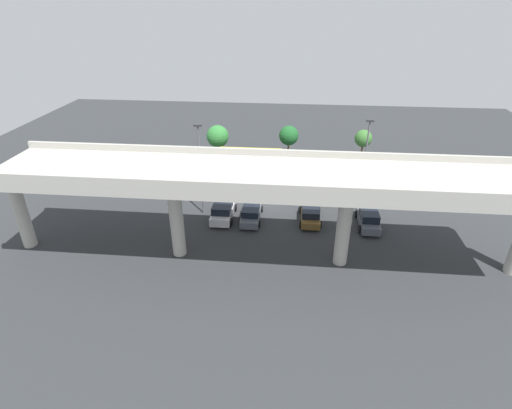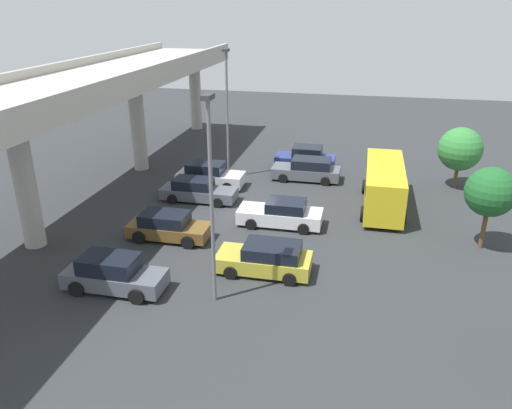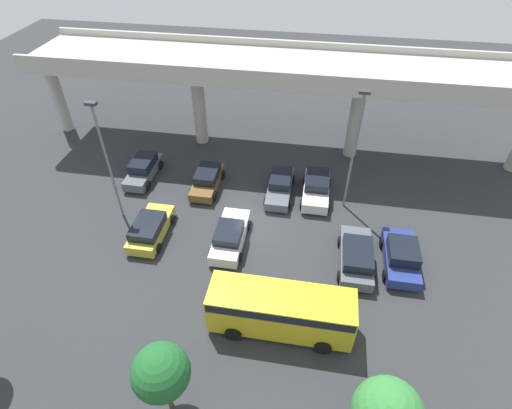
{
  "view_description": "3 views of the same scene",
  "coord_description": "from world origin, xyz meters",
  "px_view_note": "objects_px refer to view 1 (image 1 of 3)",
  "views": [
    {
      "loc": [
        -2.4,
        37.59,
        19.37
      ],
      "look_at": [
        0.95,
        2.61,
        0.86
      ],
      "focal_mm": 28.0,
      "sensor_mm": 36.0,
      "label": 1
    },
    {
      "loc": [
        -27.36,
        -6.17,
        12.11
      ],
      "look_at": [
        -0.55,
        -0.26,
        0.82
      ],
      "focal_mm": 35.0,
      "sensor_mm": 36.0,
      "label": 2
    },
    {
      "loc": [
        3.43,
        -20.06,
        19.46
      ],
      "look_at": [
        0.1,
        -0.13,
        2.13
      ],
      "focal_mm": 28.0,
      "sensor_mm": 36.0,
      "label": 3
    }
  ],
  "objects_px": {
    "shuttle_bus": "(250,159)",
    "lamp_post_mid_lot": "(200,164)",
    "tree_front_left": "(363,139)",
    "parked_car_4": "(251,213)",
    "parked_car_0": "(368,218)",
    "parked_car_1": "(331,188)",
    "parked_car_2": "(310,214)",
    "parked_car_7": "(183,183)",
    "parked_car_5": "(223,211)",
    "tree_front_centre": "(289,136)",
    "parked_car_6": "(208,182)",
    "tree_front_right": "(218,136)",
    "lamp_post_near_aisle": "(365,157)",
    "parked_car_3": "(281,187)"
  },
  "relations": [
    {
      "from": "parked_car_5",
      "to": "parked_car_4",
      "type": "bearing_deg",
      "value": -89.0
    },
    {
      "from": "lamp_post_near_aisle",
      "to": "parked_car_3",
      "type": "bearing_deg",
      "value": -10.18
    },
    {
      "from": "parked_car_2",
      "to": "lamp_post_near_aisle",
      "type": "xyz_separation_m",
      "value": [
        -5.24,
        -4.23,
        4.42
      ]
    },
    {
      "from": "parked_car_7",
      "to": "lamp_post_near_aisle",
      "type": "xyz_separation_m",
      "value": [
        -19.27,
        1.53,
        4.36
      ]
    },
    {
      "from": "parked_car_4",
      "to": "lamp_post_near_aisle",
      "type": "xyz_separation_m",
      "value": [
        -10.93,
        -4.47,
        4.46
      ]
    },
    {
      "from": "parked_car_4",
      "to": "lamp_post_near_aisle",
      "type": "height_order",
      "value": "lamp_post_near_aisle"
    },
    {
      "from": "parked_car_1",
      "to": "parked_car_2",
      "type": "relative_size",
      "value": 1.01
    },
    {
      "from": "parked_car_2",
      "to": "shuttle_bus",
      "type": "xyz_separation_m",
      "value": [
        7.09,
        -11.47,
        0.9
      ]
    },
    {
      "from": "lamp_post_near_aisle",
      "to": "tree_front_centre",
      "type": "bearing_deg",
      "value": -57.6
    },
    {
      "from": "shuttle_bus",
      "to": "tree_front_left",
      "type": "height_order",
      "value": "tree_front_left"
    },
    {
      "from": "parked_car_6",
      "to": "tree_front_right",
      "type": "relative_size",
      "value": 1.15
    },
    {
      "from": "parked_car_4",
      "to": "parked_car_7",
      "type": "distance_m",
      "value": 10.28
    },
    {
      "from": "tree_front_left",
      "to": "parked_car_4",
      "type": "bearing_deg",
      "value": 52.97
    },
    {
      "from": "parked_car_7",
      "to": "tree_front_right",
      "type": "bearing_deg",
      "value": 168.94
    },
    {
      "from": "parked_car_6",
      "to": "shuttle_bus",
      "type": "xyz_separation_m",
      "value": [
        -4.18,
        -5.24,
        0.86
      ]
    },
    {
      "from": "parked_car_7",
      "to": "lamp_post_mid_lot",
      "type": "height_order",
      "value": "lamp_post_mid_lot"
    },
    {
      "from": "tree_front_left",
      "to": "tree_front_centre",
      "type": "height_order",
      "value": "tree_front_centre"
    },
    {
      "from": "parked_car_0",
      "to": "lamp_post_mid_lot",
      "type": "height_order",
      "value": "lamp_post_mid_lot"
    },
    {
      "from": "parked_car_0",
      "to": "parked_car_2",
      "type": "distance_m",
      "value": 5.42
    },
    {
      "from": "parked_car_5",
      "to": "parked_car_7",
      "type": "height_order",
      "value": "parked_car_7"
    },
    {
      "from": "shuttle_bus",
      "to": "lamp_post_mid_lot",
      "type": "distance_m",
      "value": 12.05
    },
    {
      "from": "parked_car_0",
      "to": "parked_car_4",
      "type": "height_order",
      "value": "parked_car_0"
    },
    {
      "from": "parked_car_2",
      "to": "tree_front_centre",
      "type": "relative_size",
      "value": 1.0
    },
    {
      "from": "parked_car_7",
      "to": "parked_car_0",
      "type": "bearing_deg",
      "value": 72.32
    },
    {
      "from": "parked_car_2",
      "to": "tree_front_right",
      "type": "distance_m",
      "value": 20.44
    },
    {
      "from": "parked_car_1",
      "to": "tree_front_centre",
      "type": "height_order",
      "value": "tree_front_centre"
    },
    {
      "from": "parked_car_2",
      "to": "tree_front_right",
      "type": "relative_size",
      "value": 1.05
    },
    {
      "from": "lamp_post_near_aisle",
      "to": "lamp_post_mid_lot",
      "type": "bearing_deg",
      "value": 13.26
    },
    {
      "from": "parked_car_4",
      "to": "lamp_post_mid_lot",
      "type": "height_order",
      "value": "lamp_post_mid_lot"
    },
    {
      "from": "parked_car_6",
      "to": "lamp_post_mid_lot",
      "type": "distance_m",
      "value": 7.31
    },
    {
      "from": "parked_car_5",
      "to": "parked_car_7",
      "type": "xyz_separation_m",
      "value": [
        5.6,
        -6.04,
        -0.02
      ]
    },
    {
      "from": "parked_car_2",
      "to": "lamp_post_mid_lot",
      "type": "xyz_separation_m",
      "value": [
        10.56,
        -0.51,
        4.53
      ]
    },
    {
      "from": "tree_front_left",
      "to": "parked_car_7",
      "type": "bearing_deg",
      "value": 27.3
    },
    {
      "from": "parked_car_0",
      "to": "parked_car_5",
      "type": "height_order",
      "value": "parked_car_5"
    },
    {
      "from": "lamp_post_mid_lot",
      "to": "tree_front_centre",
      "type": "bearing_deg",
      "value": -116.7
    },
    {
      "from": "parked_car_7",
      "to": "tree_front_left",
      "type": "bearing_deg",
      "value": 117.3
    },
    {
      "from": "parked_car_3",
      "to": "tree_front_centre",
      "type": "relative_size",
      "value": 1.09
    },
    {
      "from": "parked_car_1",
      "to": "tree_front_left",
      "type": "bearing_deg",
      "value": 156.56
    },
    {
      "from": "parked_car_4",
      "to": "parked_car_6",
      "type": "height_order",
      "value": "parked_car_6"
    },
    {
      "from": "parked_car_7",
      "to": "tree_front_right",
      "type": "xyz_separation_m",
      "value": [
        -2.09,
        -10.71,
        1.96
      ]
    },
    {
      "from": "parked_car_0",
      "to": "parked_car_4",
      "type": "relative_size",
      "value": 0.94
    },
    {
      "from": "lamp_post_near_aisle",
      "to": "tree_front_right",
      "type": "relative_size",
      "value": 2.11
    },
    {
      "from": "shuttle_bus",
      "to": "tree_front_centre",
      "type": "xyz_separation_m",
      "value": [
        -4.56,
        -5.02,
        1.5
      ]
    },
    {
      "from": "parked_car_0",
      "to": "lamp_post_near_aisle",
      "type": "xyz_separation_m",
      "value": [
        0.16,
        -4.67,
        4.36
      ]
    },
    {
      "from": "parked_car_1",
      "to": "tree_front_centre",
      "type": "distance_m",
      "value": 11.89
    },
    {
      "from": "parked_car_6",
      "to": "lamp_post_mid_lot",
      "type": "bearing_deg",
      "value": 7.0
    },
    {
      "from": "parked_car_2",
      "to": "parked_car_3",
      "type": "bearing_deg",
      "value": 28.13
    },
    {
      "from": "parked_car_2",
      "to": "parked_car_6",
      "type": "distance_m",
      "value": 12.88
    },
    {
      "from": "parked_car_4",
      "to": "shuttle_bus",
      "type": "relative_size",
      "value": 0.64
    },
    {
      "from": "parked_car_7",
      "to": "shuttle_bus",
      "type": "xyz_separation_m",
      "value": [
        -6.94,
        -5.71,
        0.84
      ]
    }
  ]
}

